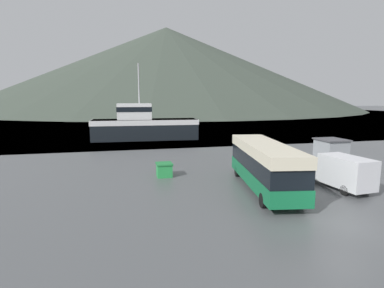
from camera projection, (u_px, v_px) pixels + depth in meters
name	position (u px, v px, depth m)	size (l,w,h in m)	color
ground_plane	(346.00, 225.00, 15.45)	(400.00, 400.00, 0.00)	#515456
water_surface	(143.00, 111.00, 155.40)	(240.00, 240.00, 0.00)	#475B6B
hill_backdrop	(167.00, 69.00, 188.83)	(225.70, 225.70, 49.83)	#3D473D
tour_bus	(264.00, 164.00, 21.34)	(4.22, 10.68, 3.34)	#146B3D
delivery_van	(341.00, 171.00, 21.52)	(2.36, 5.41, 2.44)	silver
fishing_boat	(144.00, 125.00, 47.27)	(16.63, 5.20, 11.78)	black
storage_bin	(164.00, 170.00, 25.01)	(1.34, 1.40, 1.15)	green
dock_kiosk	(331.00, 152.00, 29.24)	(2.50, 2.71, 2.57)	#93999E
small_boat	(117.00, 127.00, 63.36)	(5.76, 6.62, 0.77)	maroon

